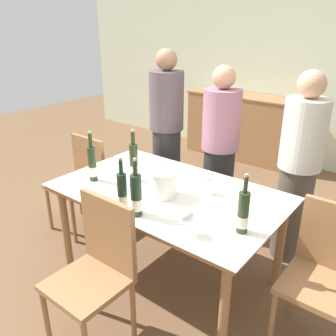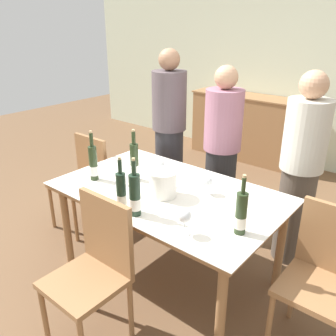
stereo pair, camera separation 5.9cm
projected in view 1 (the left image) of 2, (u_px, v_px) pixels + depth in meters
ground_plane at (168, 273)px, 2.88m from camera, size 12.00×12.00×0.00m
back_wall at (315, 61)px, 4.53m from camera, size 8.00×0.10×2.80m
sideboard_cabinet at (241, 127)px, 5.14m from camera, size 1.64×0.46×0.92m
dining_table at (168, 199)px, 2.62m from camera, size 1.65×1.01×0.74m
ice_bucket at (163, 183)px, 2.48m from camera, size 0.20×0.20×0.19m
wine_bottle_0 at (243, 213)px, 2.04m from camera, size 0.07×0.07×0.37m
wine_bottle_1 at (134, 163)px, 2.71m from camera, size 0.07×0.07×0.41m
wine_bottle_2 at (92, 164)px, 2.71m from camera, size 0.07×0.07×0.39m
wine_bottle_3 at (122, 193)px, 2.28m from camera, size 0.07×0.07×0.37m
wine_bottle_4 at (136, 196)px, 2.22m from camera, size 0.07×0.07×0.39m
wine_glass_0 at (159, 166)px, 2.79m from camera, size 0.08×0.08×0.13m
wine_glass_1 at (207, 182)px, 2.52m from camera, size 0.08×0.08×0.14m
wine_glass_2 at (187, 217)px, 2.03m from camera, size 0.08×0.08×0.16m
chair_near_front at (97, 265)px, 2.11m from camera, size 0.42×0.42×0.95m
chair_right_end at (326, 269)px, 2.09m from camera, size 0.42×0.42×0.92m
chair_left_end at (81, 177)px, 3.38m from camera, size 0.42×0.42×0.88m
person_host at (167, 136)px, 3.51m from camera, size 0.33×0.33×1.66m
person_guest_left at (219, 154)px, 3.19m from camera, size 0.33×0.33×1.55m
person_guest_right at (298, 171)px, 2.81m from camera, size 0.33×0.33×1.57m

